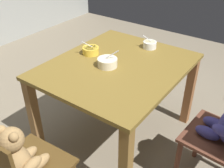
% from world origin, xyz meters
% --- Properties ---
extents(ground_plane, '(5.20, 5.20, 0.04)m').
position_xyz_m(ground_plane, '(0.00, 0.00, -0.02)').
color(ground_plane, '#786C59').
extents(dining_table, '(1.14, 0.96, 0.70)m').
position_xyz_m(dining_table, '(0.00, 0.00, 0.59)').
color(dining_table, brown).
rests_on(dining_table, ground_plane).
extents(teddy_chair_near_left, '(0.42, 0.43, 0.84)m').
position_xyz_m(teddy_chair_near_left, '(-0.98, -0.04, 0.53)').
color(teddy_chair_near_left, '#4F3717').
rests_on(teddy_chair_near_left, ground_plane).
extents(porridge_bowl_white_near_right, '(0.11, 0.12, 0.11)m').
position_xyz_m(porridge_bowl_white_near_right, '(0.41, -0.05, 0.73)').
color(porridge_bowl_white_near_right, silver).
rests_on(porridge_bowl_white_near_right, dining_table).
extents(porridge_bowl_yellow_far_center, '(0.14, 0.14, 0.12)m').
position_xyz_m(porridge_bowl_yellow_far_center, '(0.03, 0.28, 0.73)').
color(porridge_bowl_yellow_far_center, yellow).
rests_on(porridge_bowl_yellow_far_center, dining_table).
extents(porridge_bowl_cream_center, '(0.15, 0.15, 0.14)m').
position_xyz_m(porridge_bowl_cream_center, '(-0.07, 0.04, 0.73)').
color(porridge_bowl_cream_center, beige).
rests_on(porridge_bowl_cream_center, dining_table).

